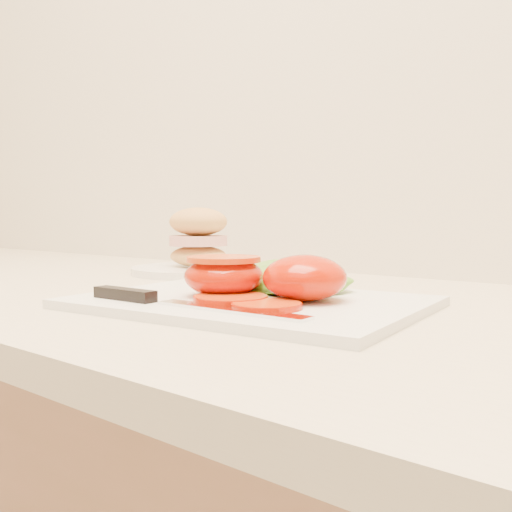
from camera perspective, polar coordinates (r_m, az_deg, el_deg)
The scene contains 9 objects.
cutting_board at distance 0.62m, azimuth -0.59°, elevation -4.66°, with size 0.36×0.26×0.01m, color silver.
tomato_half_dome at distance 0.60m, azimuth 4.88°, elevation -2.18°, with size 0.09×0.09×0.05m, color red.
tomato_half_cut at distance 0.63m, azimuth -3.25°, elevation -1.86°, with size 0.09×0.09×0.04m.
tomato_slice_0 at distance 0.59m, azimuth -2.53°, elevation -4.29°, with size 0.08×0.08×0.01m, color #CC4C19.
tomato_slice_1 at distance 0.55m, azimuth 1.08°, elevation -4.96°, with size 0.07×0.07×0.01m, color #CC4C19.
lettuce_leaf_0 at distance 0.69m, azimuth 1.79°, elevation -2.11°, with size 0.16×0.11×0.03m, color #64A42B.
lettuce_leaf_1 at distance 0.67m, azimuth 5.30°, elevation -2.61°, with size 0.10×0.08×0.02m, color #64A42B.
knife at distance 0.58m, azimuth -9.30°, elevation -4.35°, with size 0.26×0.04×0.01m.
sandwich_plate at distance 0.98m, azimuth -5.78°, elevation 0.58°, with size 0.23×0.23×0.11m.
Camera 1 is at (-0.18, 1.14, 1.03)m, focal length 40.00 mm.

